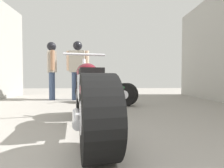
% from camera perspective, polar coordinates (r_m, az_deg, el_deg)
% --- Properties ---
extents(ground_plane, '(15.62, 15.62, 0.00)m').
position_cam_1_polar(ground_plane, '(3.03, -3.39, -10.15)').
color(ground_plane, gray).
extents(motorcycle_maroon_cruiser, '(0.79, 2.22, 1.03)m').
position_cam_1_polar(motorcycle_maroon_cruiser, '(2.03, -7.81, -4.10)').
color(motorcycle_maroon_cruiser, black).
rests_on(motorcycle_maroon_cruiser, ground_plane).
extents(motorcycle_black_naked, '(1.57, 1.06, 0.80)m').
position_cam_1_polar(motorcycle_black_naked, '(4.18, -2.28, -2.27)').
color(motorcycle_black_naked, black).
rests_on(motorcycle_black_naked, ground_plane).
extents(mechanic_in_blue, '(0.68, 0.30, 1.71)m').
position_cam_1_polar(mechanic_in_blue, '(5.05, -11.48, 6.34)').
color(mechanic_in_blue, '#384766').
rests_on(mechanic_in_blue, ground_plane).
extents(mechanic_with_helmet, '(0.39, 0.66, 1.70)m').
position_cam_1_polar(mechanic_with_helmet, '(5.32, -19.66, 5.97)').
color(mechanic_with_helmet, '#384766').
rests_on(mechanic_with_helmet, ground_plane).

